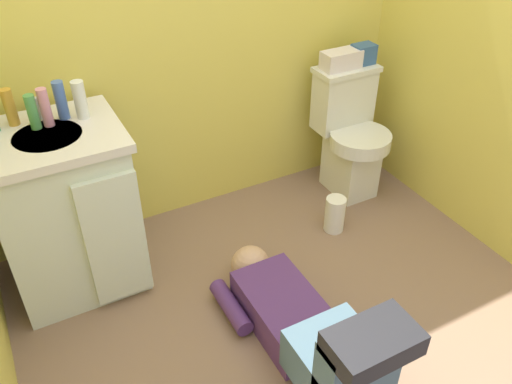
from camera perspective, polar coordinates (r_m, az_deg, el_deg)
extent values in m
cube|color=#856650|center=(2.49, 4.66, -14.31)|extent=(2.85, 3.15, 0.04)
cube|color=silver|center=(3.21, 10.19, 3.10)|extent=(0.22, 0.30, 0.38)
cylinder|color=silver|center=(3.07, 11.21, 5.55)|extent=(0.35, 0.35, 0.08)
cube|color=silver|center=(3.13, 9.45, 9.82)|extent=(0.34, 0.17, 0.34)
cube|color=silver|center=(3.05, 9.79, 12.94)|extent=(0.36, 0.19, 0.03)
cube|color=silver|center=(2.57, -19.70, -2.39)|extent=(0.56, 0.48, 0.78)
cube|color=silver|center=(2.36, -21.66, 5.52)|extent=(0.60, 0.52, 0.04)
cylinder|color=silver|center=(2.34, -21.55, 5.20)|extent=(0.28, 0.28, 0.05)
cube|color=silver|center=(2.39, -14.91, -5.12)|extent=(0.26, 0.03, 0.66)
cylinder|color=silver|center=(2.45, -22.58, 8.33)|extent=(0.02, 0.02, 0.10)
cube|color=#512D6B|center=(2.41, 3.12, -12.81)|extent=(0.29, 0.52, 0.17)
sphere|color=tan|center=(2.60, -0.60, -7.88)|extent=(0.19, 0.19, 0.19)
cube|color=#435E71|center=(2.15, 8.31, -17.35)|extent=(0.31, 0.28, 0.20)
cube|color=#435E71|center=(1.99, 11.01, -17.99)|extent=(0.31, 0.12, 0.32)
cube|color=black|center=(1.84, 12.51, -15.67)|extent=(0.31, 0.19, 0.09)
cylinder|color=#512D6B|center=(2.46, -2.75, -12.29)|extent=(0.08, 0.30, 0.08)
cube|color=silver|center=(3.00, 9.20, 13.96)|extent=(0.22, 0.11, 0.10)
cube|color=#33598C|center=(3.09, 11.54, 14.42)|extent=(0.12, 0.09, 0.11)
cylinder|color=gold|center=(2.44, -25.09, 8.31)|extent=(0.05, 0.05, 0.16)
cylinder|color=#4D9C51|center=(2.37, -23.03, 7.97)|extent=(0.04, 0.04, 0.15)
cylinder|color=pink|center=(2.37, -21.86, 8.49)|extent=(0.04, 0.04, 0.17)
cylinder|color=#476BBA|center=(2.41, -20.37, 9.30)|extent=(0.05, 0.05, 0.17)
cylinder|color=white|center=(2.39, -18.50, 9.44)|extent=(0.05, 0.05, 0.17)
cylinder|color=white|center=(2.92, 8.53, -2.39)|extent=(0.11, 0.11, 0.21)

